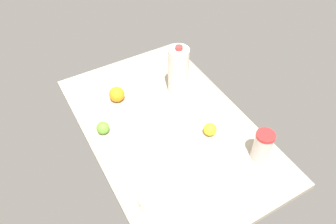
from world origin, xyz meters
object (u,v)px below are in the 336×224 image
object	(u,v)px
tumbler_cup	(262,146)
orange_loose	(117,94)
lemon_far_back	(210,129)
mixing_bowl	(154,195)
milk_jug	(178,71)
lime_by_jug	(103,128)

from	to	relation	value
tumbler_cup	orange_loose	size ratio (longest dim) A/B	1.93
lemon_far_back	orange_loose	distance (cm)	52.70
lemon_far_back	orange_loose	bearing A→B (deg)	33.69
tumbler_cup	orange_loose	xyz separation A→B (cm)	(66.17, 41.13, -3.80)
mixing_bowl	orange_loose	bearing A→B (deg)	-9.54
milk_jug	lime_by_jug	distance (cm)	48.61
tumbler_cup	lime_by_jug	world-z (taller)	tumbler_cup
tumbler_cup	lemon_far_back	distance (cm)	25.73
tumbler_cup	milk_jug	distance (cm)	57.64
lemon_far_back	tumbler_cup	bearing A→B (deg)	-151.94
tumbler_cup	orange_loose	bearing A→B (deg)	31.87
milk_jug	orange_loose	world-z (taller)	milk_jug
milk_jug	mixing_bowl	size ratio (longest dim) A/B	1.96
mixing_bowl	lime_by_jug	bearing A→B (deg)	6.05
lime_by_jug	lemon_far_back	size ratio (longest dim) A/B	0.99
mixing_bowl	lime_by_jug	xyz separation A→B (cm)	(43.92, 4.65, 0.33)
tumbler_cup	orange_loose	world-z (taller)	tumbler_cup
milk_jug	lemon_far_back	world-z (taller)	milk_jug
lime_by_jug	orange_loose	xyz separation A→B (cm)	(17.46, -14.97, 0.92)
lime_by_jug	orange_loose	size ratio (longest dim) A/B	0.77
mixing_bowl	lime_by_jug	size ratio (longest dim) A/B	2.39
lime_by_jug	orange_loose	distance (cm)	23.01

